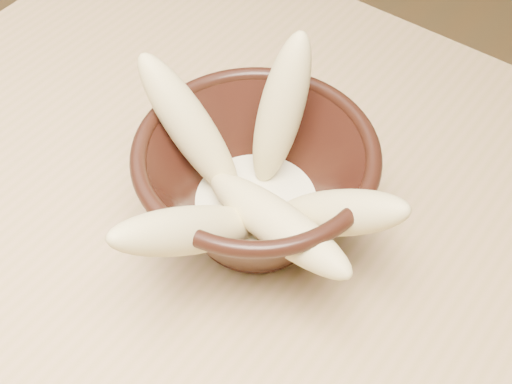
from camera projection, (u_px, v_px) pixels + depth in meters
bowl at (256, 185)px, 0.55m from camera, size 0.19×0.19×0.10m
milk_puddle at (256, 205)px, 0.57m from camera, size 0.10×0.10×0.01m
banana_upright at (281, 111)px, 0.54m from camera, size 0.04×0.08×0.14m
banana_left at (190, 127)px, 0.55m from camera, size 0.11×0.04×0.13m
banana_right at (338, 213)px, 0.51m from camera, size 0.12×0.04×0.10m
banana_across at (276, 223)px, 0.51m from camera, size 0.16×0.07×0.07m
banana_front at (192, 230)px, 0.49m from camera, size 0.06×0.15×0.12m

